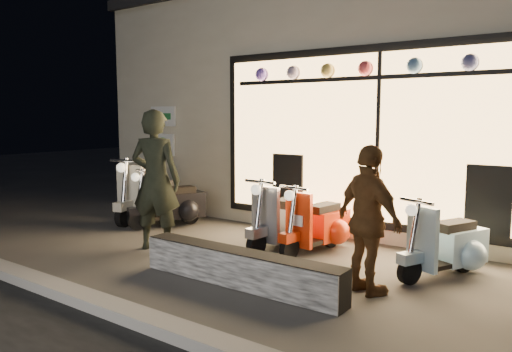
{
  "coord_description": "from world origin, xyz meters",
  "views": [
    {
      "loc": [
        3.57,
        -4.85,
        1.88
      ],
      "look_at": [
        -0.39,
        0.6,
        1.05
      ],
      "focal_mm": 35.0,
      "sensor_mm": 36.0,
      "label": 1
    }
  ],
  "objects": [
    {
      "name": "kerb",
      "position": [
        0.0,
        -2.0,
        0.06
      ],
      "size": [
        40.0,
        0.25,
        0.12
      ],
      "primitive_type": "cube",
      "color": "slate",
      "rests_on": "ground"
    },
    {
      "name": "graffiti_barrier",
      "position": [
        0.3,
        -0.65,
        0.2
      ],
      "size": [
        2.55,
        0.28,
        0.4
      ],
      "primitive_type": "cube",
      "color": "black",
      "rests_on": "ground"
    },
    {
      "name": "ground",
      "position": [
        0.0,
        0.0,
        0.0
      ],
      "size": [
        40.0,
        40.0,
        0.0
      ],
      "primitive_type": "plane",
      "color": "#383533",
      "rests_on": "ground"
    },
    {
      "name": "scooter_red",
      "position": [
        0.31,
        1.17,
        0.37
      ],
      "size": [
        0.53,
        1.29,
        0.92
      ],
      "rotation": [
        0.0,
        0.0,
        -0.14
      ],
      "color": "black",
      "rests_on": "ground"
    },
    {
      "name": "scooter_blue",
      "position": [
        2.07,
        1.1,
        0.37
      ],
      "size": [
        0.75,
        1.24,
        0.91
      ],
      "rotation": [
        0.0,
        0.0,
        -0.42
      ],
      "color": "black",
      "rests_on": "ground"
    },
    {
      "name": "woman",
      "position": [
        1.53,
        -0.05,
        0.79
      ],
      "size": [
        1.0,
        0.76,
        1.58
      ],
      "primitive_type": "imported",
      "rotation": [
        0.0,
        0.0,
        2.67
      ],
      "color": "brown",
      "rests_on": "ground"
    },
    {
      "name": "man",
      "position": [
        -1.58,
        -0.13,
        0.98
      ],
      "size": [
        0.83,
        0.69,
        1.95
      ],
      "primitive_type": "imported",
      "rotation": [
        0.0,
        0.0,
        3.5
      ],
      "color": "black",
      "rests_on": "ground"
    },
    {
      "name": "scooter_silver",
      "position": [
        -0.21,
        1.12,
        0.39
      ],
      "size": [
        0.47,
        1.36,
        0.97
      ],
      "rotation": [
        0.0,
        0.0,
        -0.05
      ],
      "color": "black",
      "rests_on": "ground"
    },
    {
      "name": "scooter_cream",
      "position": [
        -3.29,
        1.26,
        0.44
      ],
      "size": [
        0.76,
        1.53,
        1.09
      ],
      "rotation": [
        0.0,
        0.0,
        0.28
      ],
      "color": "black",
      "rests_on": "ground"
    },
    {
      "name": "scooter_black",
      "position": [
        -2.44,
        1.12,
        0.38
      ],
      "size": [
        0.78,
        1.29,
        0.94
      ],
      "rotation": [
        0.0,
        0.0,
        -0.42
      ],
      "color": "black",
      "rests_on": "ground"
    },
    {
      "name": "shop_building",
      "position": [
        0.0,
        4.98,
        2.1
      ],
      "size": [
        10.2,
        6.23,
        4.2
      ],
      "color": "beige",
      "rests_on": "ground"
    }
  ]
}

